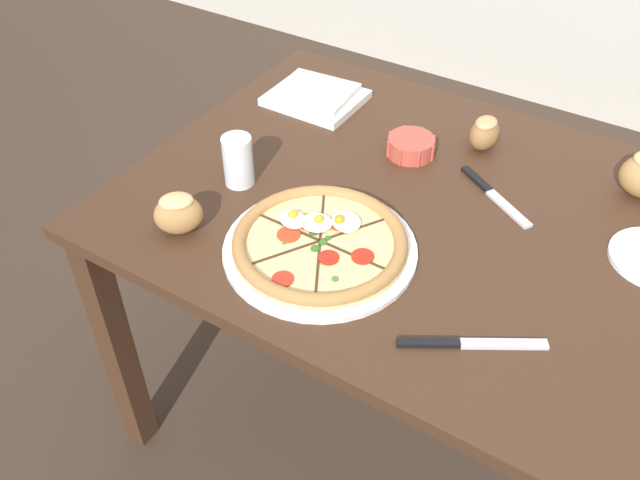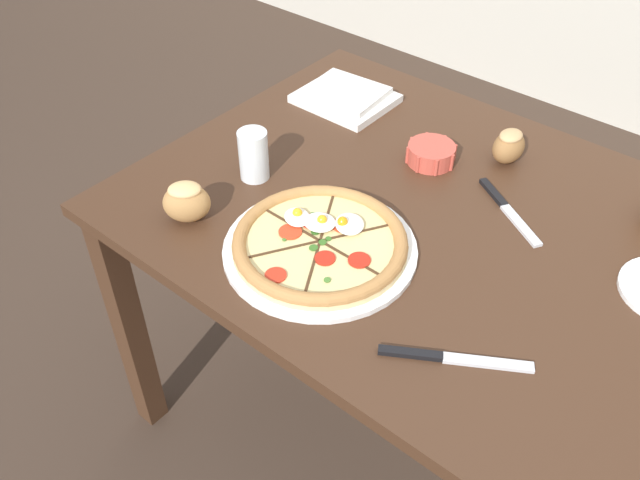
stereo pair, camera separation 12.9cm
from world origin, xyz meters
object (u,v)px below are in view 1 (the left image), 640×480
Objects in this scene: dining_table at (406,240)px; pizza at (320,244)px; ramekin_bowl at (411,146)px; bread_piece_mid at (485,133)px; bread_piece_far at (178,213)px; water_glass at (238,163)px; knife_main at (494,195)px; knife_spare at (470,343)px; napkin_folded at (316,96)px.

pizza reaches higher than dining_table.
ramekin_bowl is 1.28× the size of bread_piece_mid.
bread_piece_mid is 0.75× the size of bread_piece_far.
knife_main is at bearing 26.73° from water_glass.
bread_piece_far reaches higher than dining_table.
water_glass is (-0.35, -0.14, 0.16)m from dining_table.
knife_spare is (0.34, -0.46, -0.02)m from ramekin_bowl.
bread_piece_far is at bearing -136.71° from dining_table.
bread_piece_far reaches higher than knife_spare.
ramekin_bowl is 0.56m from bread_piece_far.
knife_main is at bearing 57.08° from pizza.
bread_piece_far reaches higher than knife_main.
bread_piece_far is 1.06× the size of water_glass.
ramekin_bowl is (-0.08, 0.16, 0.13)m from dining_table.
bread_piece_mid is (0.13, 0.51, 0.02)m from pizza.
bread_piece_far is 0.66m from knife_main.
pizza is 4.17× the size of bread_piece_mid.
bread_piece_mid is 0.80× the size of water_glass.
pizza reaches higher than knife_spare.
water_glass reaches higher than ramekin_bowl.
dining_table is 0.32m from bread_piece_mid.
water_glass reaches higher than bread_piece_mid.
dining_table is 10.22× the size of ramekin_bowl.
water_glass is at bearing -121.45° from knife_main.
bread_piece_far is (-0.27, -0.49, 0.02)m from ramekin_bowl.
pizza is at bearing -108.76° from dining_table.
dining_table is 0.22m from ramekin_bowl.
knife_main is at bearing 41.76° from bread_piece_far.
pizza is 1.67× the size of napkin_folded.
pizza is 1.67× the size of knife_spare.
knife_spare is (0.65, -0.54, -0.01)m from napkin_folded.
pizza is 0.29m from water_glass.
bread_piece_far is at bearing -160.39° from pizza.
bread_piece_mid is at bearing 56.45° from bread_piece_far.
pizza reaches higher than napkin_folded.
pizza is 0.39m from ramekin_bowl.
dining_table is 0.21m from knife_main.
ramekin_bowl reaches higher than knife_spare.
dining_table is at bearing -31.98° from napkin_folded.
bread_piece_mid is (0.05, 0.27, 0.15)m from dining_table.
bread_piece_mid is at bearing 79.50° from dining_table.
bread_piece_mid is 0.40× the size of knife_spare.
bread_piece_far is (-0.40, -0.60, 0.00)m from bread_piece_mid.
knife_spare is at bearing -14.81° from water_glass.
knife_spare is (0.12, -0.41, -0.00)m from knife_main.
knife_main is (0.22, -0.05, -0.02)m from ramekin_bowl.
napkin_folded is (-0.39, 0.25, 0.12)m from dining_table.
dining_table is at bearing 21.41° from water_glass.
bread_piece_mid is at bearing 45.89° from water_glass.
knife_main is at bearing -14.07° from napkin_folded.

